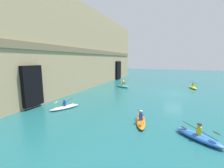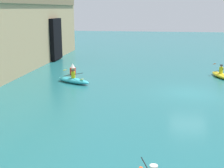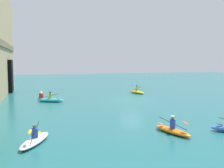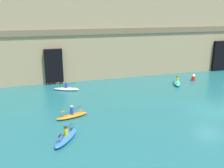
# 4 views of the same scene
# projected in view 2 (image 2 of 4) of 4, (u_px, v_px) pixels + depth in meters

# --- Properties ---
(ground_plane) EXTENTS (120.00, 120.00, 0.00)m
(ground_plane) POSITION_uv_depth(u_px,v_px,m) (190.00, 93.00, 21.93)
(ground_plane) COLOR #1E6066
(kayak_cyan) EXTENTS (2.13, 3.16, 1.16)m
(kayak_cyan) POSITION_uv_depth(u_px,v_px,m) (73.00, 80.00, 24.84)
(kayak_cyan) COLOR #33B2C6
(kayak_cyan) RESTS_ON ground
(kayak_yellow) EXTENTS (2.95, 1.54, 1.15)m
(kayak_yellow) POSITION_uv_depth(u_px,v_px,m) (221.00, 75.00, 26.85)
(kayak_yellow) COLOR yellow
(kayak_yellow) RESTS_ON ground
(marker_buoy) EXTENTS (0.53, 0.53, 1.02)m
(marker_buoy) POSITION_uv_depth(u_px,v_px,m) (73.00, 70.00, 27.94)
(marker_buoy) COLOR red
(marker_buoy) RESTS_ON ground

